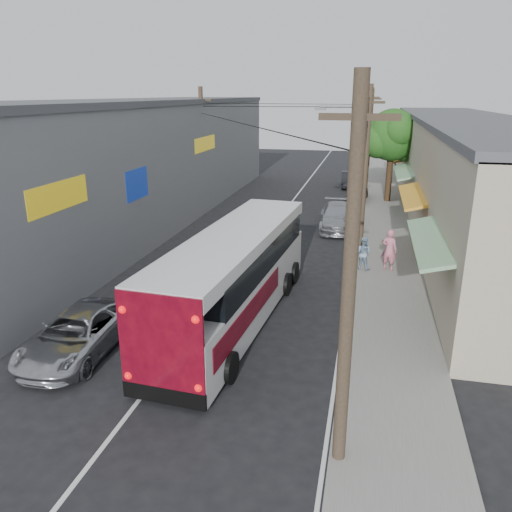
{
  "coord_description": "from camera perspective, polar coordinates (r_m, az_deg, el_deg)",
  "views": [
    {
      "loc": [
        5.44,
        -11.08,
        7.59
      ],
      "look_at": [
        1.33,
        6.93,
        1.55
      ],
      "focal_mm": 35.0,
      "sensor_mm": 36.0,
      "label": 1
    }
  ],
  "objects": [
    {
      "name": "parked_suv",
      "position": [
        29.59,
        9.35,
        4.45
      ],
      "size": [
        2.34,
        5.12,
        1.45
      ],
      "primitive_type": "imported",
      "rotation": [
        0.0,
        0.0,
        0.06
      ],
      "color": "#97989F",
      "rests_on": "ground"
    },
    {
      "name": "jeepney",
      "position": [
        16.22,
        -19.71,
        -8.38
      ],
      "size": [
        2.25,
        4.7,
        1.29
      ],
      "primitive_type": "imported",
      "rotation": [
        0.0,
        0.0,
        0.02
      ],
      "color": "#AEAEB5",
      "rests_on": "ground"
    },
    {
      "name": "building_left",
      "position": [
        32.48,
        -12.9,
        10.7
      ],
      "size": [
        7.2,
        36.0,
        7.25
      ],
      "color": "gray",
      "rests_on": "ground"
    },
    {
      "name": "building_right",
      "position": [
        33.83,
        22.48,
        9.22
      ],
      "size": [
        7.09,
        40.0,
        6.25
      ],
      "color": "#B0AA8C",
      "rests_on": "ground"
    },
    {
      "name": "utility_poles",
      "position": [
        31.68,
        8.76,
        11.63
      ],
      "size": [
        11.8,
        45.28,
        8.0
      ],
      "color": "#473828",
      "rests_on": "ground"
    },
    {
      "name": "street_tree",
      "position": [
        37.24,
        15.42,
        12.99
      ],
      "size": [
        4.4,
        4.0,
        6.6
      ],
      "color": "#3F2B19",
      "rests_on": "ground"
    },
    {
      "name": "pedestrian_near",
      "position": [
        22.72,
        14.99,
        0.71
      ],
      "size": [
        0.78,
        0.65,
        1.83
      ],
      "primitive_type": "imported",
      "rotation": [
        0.0,
        0.0,
        2.78
      ],
      "color": "#CE6D81",
      "rests_on": "sidewalk"
    },
    {
      "name": "ground",
      "position": [
        14.49,
        -11.66,
        -13.89
      ],
      "size": [
        120.0,
        120.0,
        0.0
      ],
      "primitive_type": "plane",
      "color": "black",
      "rests_on": "ground"
    },
    {
      "name": "sidewalk",
      "position": [
        31.99,
        14.41,
        3.92
      ],
      "size": [
        3.0,
        80.0,
        0.12
      ],
      "primitive_type": "cube",
      "color": "slate",
      "rests_on": "ground"
    },
    {
      "name": "parked_car_far",
      "position": [
        43.35,
        10.63,
        8.57
      ],
      "size": [
        1.6,
        3.95,
        1.28
      ],
      "primitive_type": "imported",
      "rotation": [
        0.0,
        0.0,
        0.07
      ],
      "color": "black",
      "rests_on": "ground"
    },
    {
      "name": "parked_car_mid",
      "position": [
        37.73,
        11.44,
        7.14
      ],
      "size": [
        1.75,
        3.86,
        1.28
      ],
      "primitive_type": "imported",
      "rotation": [
        0.0,
        0.0,
        -0.06
      ],
      "color": "#27272C",
      "rests_on": "ground"
    },
    {
      "name": "pedestrian_far",
      "position": [
        22.53,
        12.15,
        0.34
      ],
      "size": [
        0.88,
        0.78,
        1.5
      ],
      "primitive_type": "imported",
      "rotation": [
        0.0,
        0.0,
        2.8
      ],
      "color": "#7E9DB7",
      "rests_on": "sidewalk"
    },
    {
      "name": "coach_bus",
      "position": [
        17.15,
        -2.26,
        -2.17
      ],
      "size": [
        3.16,
        11.17,
        3.18
      ],
      "rotation": [
        0.0,
        0.0,
        -0.07
      ],
      "color": "silver",
      "rests_on": "ground"
    }
  ]
}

